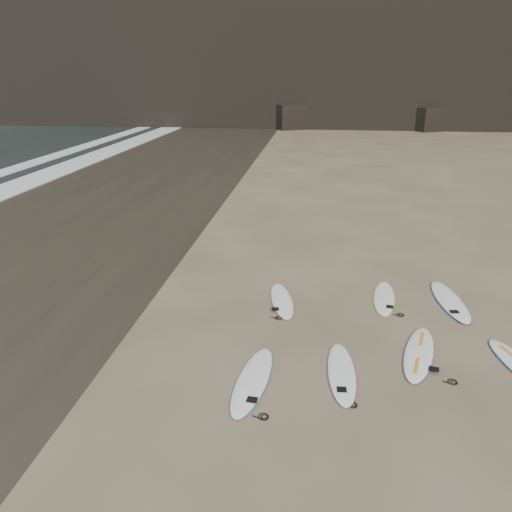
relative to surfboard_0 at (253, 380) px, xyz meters
The scene contains 8 objects.
ground 4.02m from the surfboard_0, 16.90° to the left, with size 240.00×240.00×0.00m, color #897559.
wet_sand 14.44m from the surfboard_0, 129.34° to the left, with size 12.00×200.00×0.01m, color #383026.
surfboard_0 is the anchor object (origin of this frame).
surfboard_1 1.82m from the surfboard_0, 15.36° to the left, with size 0.55×2.27×0.08m, color white.
surfboard_2 3.72m from the surfboard_0, 22.51° to the left, with size 0.58×2.42×0.09m, color white.
surfboard_5 3.73m from the surfboard_0, 85.38° to the left, with size 0.53×2.22×0.08m, color white.
surfboard_6 5.18m from the surfboard_0, 54.36° to the left, with size 0.54×2.23×0.08m, color white.
surfboard_7 6.32m from the surfboard_0, 41.65° to the left, with size 0.63×2.61×0.09m, color white.
Camera 1 is at (-2.76, -9.45, 5.76)m, focal length 35.00 mm.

